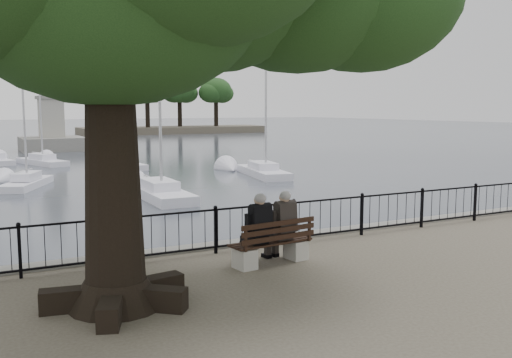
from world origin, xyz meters
TOP-DOWN VIEW (x-y plane):
  - harbor at (0.00, 3.00)m, footprint 260.00×260.00m
  - railing at (0.00, 2.50)m, footprint 22.06×0.06m
  - bench at (-0.31, 1.18)m, footprint 1.85×0.76m
  - person_left at (-0.65, 1.24)m, footprint 0.47×0.78m
  - person_right at (-0.03, 1.32)m, footprint 0.47×0.78m
  - lion_monument at (2.00, 49.94)m, footprint 5.85×5.85m
  - sailboat_b at (-2.93, 23.26)m, footprint 3.24×5.01m
  - sailboat_c at (2.21, 16.63)m, footprint 1.78×6.17m
  - sailboat_d at (10.59, 22.06)m, footprint 2.75×6.34m
  - sailboat_f at (-0.68, 35.55)m, footprint 3.22×5.56m
  - sailboat_g at (5.46, 38.14)m, footprint 2.53×5.59m
  - sailboat_i at (4.23, 30.60)m, footprint 1.85×5.16m
  - far_shore at (25.54, 79.46)m, footprint 30.00×8.60m

SIDE VIEW (x-z plane):
  - sailboat_i at x=4.23m, z-range -5.29..3.87m
  - sailboat_f at x=-0.68m, z-range -5.81..4.42m
  - sailboat_g at x=5.46m, z-range -5.88..4.50m
  - sailboat_d at x=10.59m, z-range -6.28..4.91m
  - sailboat_c at x=2.21m, z-range -6.97..5.66m
  - sailboat_b at x=-2.93m, z-range -6.34..5.03m
  - harbor at x=0.00m, z-range -1.10..0.10m
  - bench at x=-0.31m, z-range -0.14..0.81m
  - railing at x=0.00m, z-range 0.06..1.06m
  - person_left at x=-0.65m, z-range -0.06..1.44m
  - person_right at x=-0.03m, z-range -0.06..1.44m
  - lion_monument at x=2.00m, z-range -3.17..5.50m
  - far_shore at x=25.54m, z-range -1.59..7.59m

